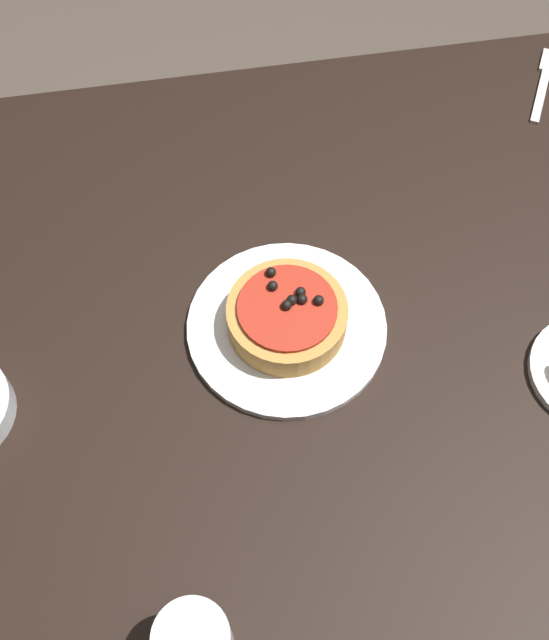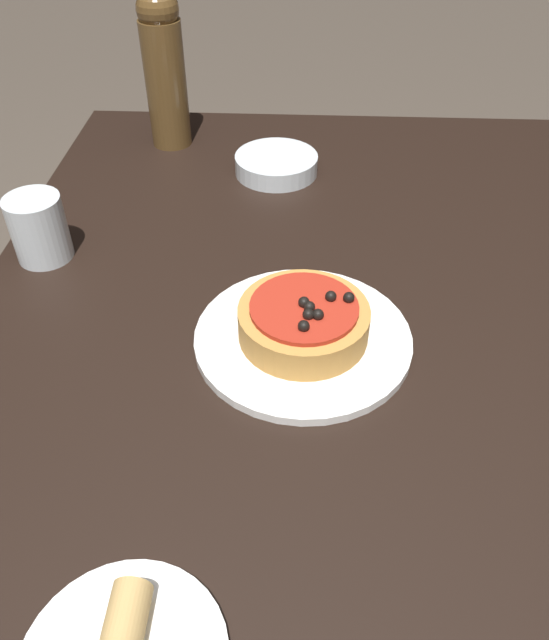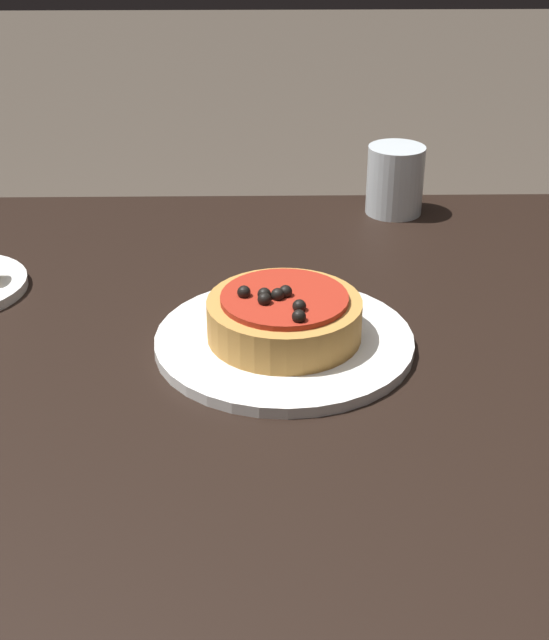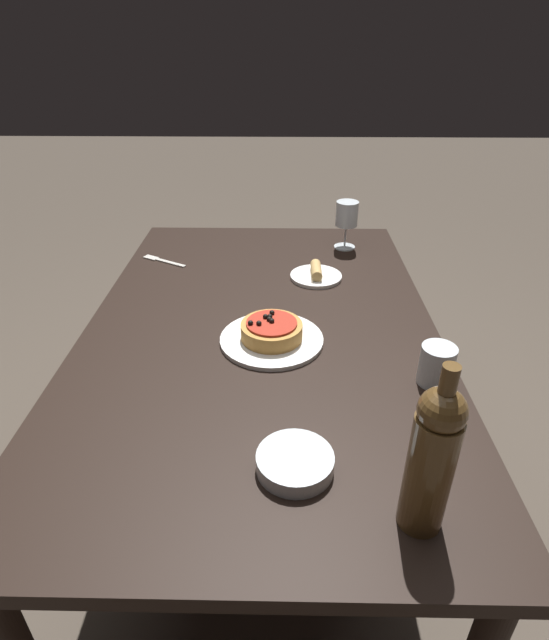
% 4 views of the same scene
% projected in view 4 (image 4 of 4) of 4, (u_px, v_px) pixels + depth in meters
% --- Properties ---
extents(ground_plane, '(14.00, 14.00, 0.00)m').
position_uv_depth(ground_plane, '(264.00, 510.00, 1.78)').
color(ground_plane, '#4C4238').
extents(dining_table, '(1.55, 0.97, 0.77)m').
position_uv_depth(dining_table, '(261.00, 350.00, 1.43)').
color(dining_table, black).
rests_on(dining_table, ground_plane).
extents(dinner_plate, '(0.27, 0.27, 0.01)m').
position_uv_depth(dinner_plate, '(272.00, 340.00, 1.31)').
color(dinner_plate, white).
rests_on(dinner_plate, dining_table).
extents(pizza, '(0.16, 0.16, 0.06)m').
position_uv_depth(pizza, '(272.00, 330.00, 1.30)').
color(pizza, '#BC843D').
rests_on(pizza, dinner_plate).
extents(wine_glass, '(0.08, 0.08, 0.18)m').
position_uv_depth(wine_glass, '(347.00, 216.00, 1.81)').
color(wine_glass, silver).
rests_on(wine_glass, dining_table).
extents(wine_bottle, '(0.07, 0.07, 0.32)m').
position_uv_depth(wine_bottle, '(432.00, 458.00, 0.77)').
color(wine_bottle, brown).
rests_on(wine_bottle, dining_table).
extents(water_cup, '(0.08, 0.08, 0.10)m').
position_uv_depth(water_cup, '(437.00, 365.00, 1.14)').
color(water_cup, silver).
rests_on(water_cup, dining_table).
extents(side_bowl, '(0.15, 0.15, 0.03)m').
position_uv_depth(side_bowl, '(295.00, 462.00, 0.93)').
color(side_bowl, silver).
rests_on(side_bowl, dining_table).
extents(fork, '(0.10, 0.17, 0.00)m').
position_uv_depth(fork, '(162.00, 261.00, 1.77)').
color(fork, beige).
rests_on(fork, dining_table).
extents(side_plate, '(0.17, 0.17, 0.05)m').
position_uv_depth(side_plate, '(316.00, 275.00, 1.64)').
color(side_plate, white).
rests_on(side_plate, dining_table).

